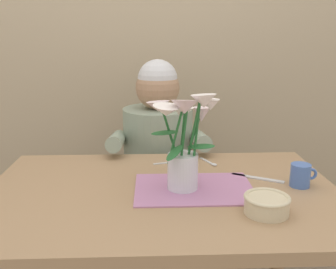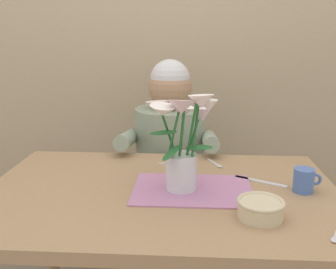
{
  "view_description": "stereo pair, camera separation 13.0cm",
  "coord_description": "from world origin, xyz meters",
  "px_view_note": "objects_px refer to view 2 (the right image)",
  "views": [
    {
      "loc": [
        -0.03,
        -1.21,
        1.25
      ],
      "look_at": [
        0.02,
        0.05,
        0.92
      ],
      "focal_mm": 41.2,
      "sensor_mm": 36.0,
      "label": 1
    },
    {
      "loc": [
        0.1,
        -1.21,
        1.25
      ],
      "look_at": [
        0.02,
        0.05,
        0.92
      ],
      "focal_mm": 41.2,
      "sensor_mm": 36.0,
      "label": 2
    }
  ],
  "objects_px": {
    "ceramic_bowl": "(260,208)",
    "seated_person": "(170,174)",
    "dinner_knife": "(261,182)",
    "coffee_cup": "(304,180)",
    "flower_vase": "(182,138)"
  },
  "relations": [
    {
      "from": "ceramic_bowl",
      "to": "seated_person",
      "type": "bearing_deg",
      "value": 110.74
    },
    {
      "from": "seated_person",
      "to": "dinner_knife",
      "type": "distance_m",
      "value": 0.66
    },
    {
      "from": "dinner_knife",
      "to": "coffee_cup",
      "type": "xyz_separation_m",
      "value": [
        0.13,
        -0.07,
        0.04
      ]
    },
    {
      "from": "seated_person",
      "to": "dinner_knife",
      "type": "height_order",
      "value": "seated_person"
    },
    {
      "from": "seated_person",
      "to": "ceramic_bowl",
      "type": "bearing_deg",
      "value": -64.92
    },
    {
      "from": "ceramic_bowl",
      "to": "coffee_cup",
      "type": "height_order",
      "value": "coffee_cup"
    },
    {
      "from": "ceramic_bowl",
      "to": "dinner_knife",
      "type": "xyz_separation_m",
      "value": [
        0.05,
        0.28,
        -0.03
      ]
    },
    {
      "from": "seated_person",
      "to": "coffee_cup",
      "type": "bearing_deg",
      "value": -47.11
    },
    {
      "from": "seated_person",
      "to": "flower_vase",
      "type": "bearing_deg",
      "value": -78.73
    },
    {
      "from": "flower_vase",
      "to": "ceramic_bowl",
      "type": "distance_m",
      "value": 0.33
    },
    {
      "from": "seated_person",
      "to": "dinner_knife",
      "type": "bearing_deg",
      "value": -51.95
    },
    {
      "from": "seated_person",
      "to": "ceramic_bowl",
      "type": "relative_size",
      "value": 8.35
    },
    {
      "from": "ceramic_bowl",
      "to": "dinner_knife",
      "type": "distance_m",
      "value": 0.28
    },
    {
      "from": "flower_vase",
      "to": "coffee_cup",
      "type": "relative_size",
      "value": 3.6
    },
    {
      "from": "coffee_cup",
      "to": "seated_person",
      "type": "bearing_deg",
      "value": 128.55
    }
  ]
}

